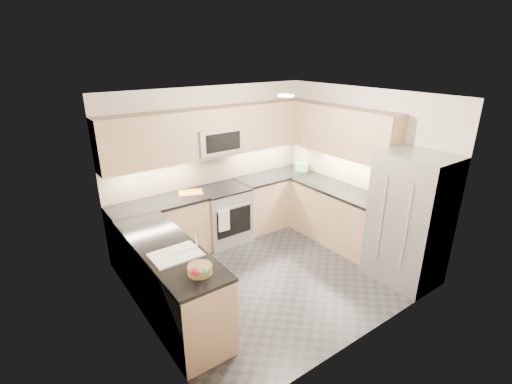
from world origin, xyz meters
name	(u,v)px	position (x,y,z in m)	size (l,w,h in m)	color
floor	(270,273)	(0.00, 0.00, 0.00)	(3.60, 3.20, 0.00)	black
ceiling	(273,96)	(0.00, 0.00, 2.50)	(3.60, 3.20, 0.02)	beige
wall_back	(212,164)	(0.00, 1.60, 1.25)	(3.60, 0.02, 2.50)	beige
wall_front	(371,240)	(0.00, -1.60, 1.25)	(3.60, 0.02, 2.50)	beige
wall_left	(137,229)	(-1.80, 0.00, 1.25)	(0.02, 3.20, 2.50)	beige
wall_right	(361,169)	(1.80, 0.00, 1.25)	(0.02, 3.20, 2.50)	beige
base_cab_back_left	(160,232)	(-1.09, 1.30, 0.45)	(1.42, 0.60, 0.90)	tan
base_cab_back_right	(274,200)	(1.09, 1.30, 0.45)	(1.42, 0.60, 0.90)	tan
base_cab_right	(337,216)	(1.50, 0.15, 0.45)	(0.60, 1.70, 0.90)	tan
base_cab_peninsula	(170,283)	(-1.50, 0.00, 0.45)	(0.60, 2.00, 0.90)	tan
countertop_back_left	(157,203)	(-1.09, 1.30, 0.92)	(1.42, 0.63, 0.04)	black
countertop_back_right	(274,176)	(1.09, 1.30, 0.92)	(1.42, 0.63, 0.04)	black
countertop_right	(339,189)	(1.50, 0.15, 0.92)	(0.63, 1.70, 0.04)	black
countertop_peninsula	(167,248)	(-1.50, 0.00, 0.92)	(0.63, 2.00, 0.04)	black
upper_cab_back	(216,131)	(0.00, 1.43, 1.83)	(3.60, 0.35, 0.75)	tan
upper_cab_right	(343,131)	(1.62, 0.28, 1.83)	(0.35, 1.95, 0.75)	tan
backsplash_back	(212,167)	(0.00, 1.60, 1.20)	(3.60, 0.01, 0.51)	#C0AC8B
backsplash_right	(339,165)	(1.80, 0.45, 1.20)	(0.01, 2.30, 0.51)	#C0AC8B
gas_range	(223,215)	(0.00, 1.28, 0.46)	(0.76, 0.65, 0.91)	#AAAEB3
range_cooktop	(223,189)	(0.00, 1.28, 0.92)	(0.76, 0.65, 0.03)	black
oven_door_glass	(234,222)	(0.00, 0.95, 0.45)	(0.62, 0.02, 0.45)	black
oven_handle	(234,207)	(0.00, 0.93, 0.72)	(0.02, 0.02, 0.60)	#B2B5BA
microwave	(217,140)	(0.00, 1.40, 1.70)	(0.76, 0.40, 0.40)	#A8AAB0
microwave_door	(224,142)	(0.00, 1.20, 1.70)	(0.60, 0.01, 0.28)	black
refrigerator	(410,219)	(1.45, -1.15, 0.90)	(0.70, 0.90, 1.80)	#999CA1
fridge_handle_left	(406,228)	(1.08, -1.33, 0.95)	(0.02, 0.02, 1.20)	#B2B5BA
fridge_handle_right	(381,218)	(1.08, -0.97, 0.95)	(0.02, 0.02, 1.20)	#B2B5BA
sink_basin	(176,260)	(-1.50, -0.25, 0.88)	(0.52, 0.38, 0.16)	white
faucet	(197,237)	(-1.24, -0.25, 1.08)	(0.03, 0.03, 0.28)	silver
utensil_bowl	(302,167)	(1.66, 1.20, 1.01)	(0.24, 0.24, 0.14)	#5AA948
cutting_board	(191,193)	(-0.52, 1.36, 0.95)	(0.36, 0.25, 0.01)	orange
fruit_basket	(200,269)	(-1.45, -0.70, 0.98)	(0.25, 0.25, 0.09)	#9E7A49
fruit_apple	(195,271)	(-1.55, -0.81, 1.05)	(0.07, 0.07, 0.07)	red
fruit_pear	(205,270)	(-1.46, -0.85, 1.05)	(0.07, 0.07, 0.07)	#52BF5D
dish_towel_check	(224,221)	(-0.21, 0.91, 0.55)	(0.19, 0.02, 0.35)	silver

